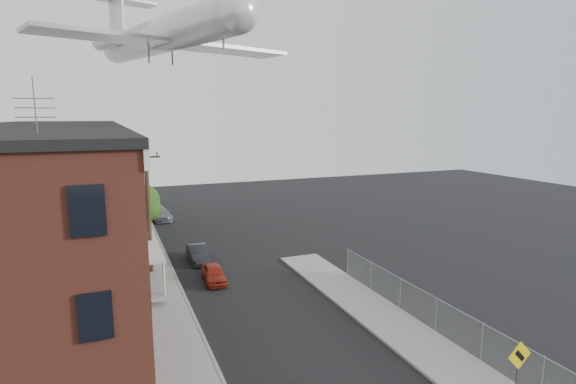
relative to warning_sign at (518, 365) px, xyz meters
name	(u,v)px	position (x,y,z in m)	size (l,w,h in m)	color
sidewalk_left	(146,255)	(-11.10, 25.03, -1.82)	(3.00, 62.00, 0.12)	gray
sidewalk_right	(399,329)	(-0.10, 7.03, -1.82)	(3.00, 26.00, 0.12)	gray
curb_left	(165,252)	(-9.65, 25.03, -1.81)	(0.15, 62.00, 0.14)	gray
curb_right	(375,333)	(-1.55, 7.03, -1.81)	(0.15, 26.00, 0.14)	gray
row_house_a	(34,219)	(-17.56, 17.53, 3.25)	(11.98, 7.00, 10.30)	slate
row_house_b	(48,198)	(-17.56, 24.53, 3.25)	(11.98, 7.00, 10.30)	#766B5D
row_house_c	(57,185)	(-17.56, 31.53, 3.25)	(11.98, 7.00, 10.30)	slate
row_house_d	(64,175)	(-17.56, 38.53, 3.25)	(11.98, 7.00, 10.30)	#766B5D
row_house_e	(69,167)	(-17.56, 45.53, 3.25)	(11.98, 7.00, 10.30)	slate
chainlink_fence	(436,315)	(1.40, 6.03, -0.89)	(0.06, 18.06, 1.90)	gray
warning_sign	(518,365)	(0.00, 0.00, 0.00)	(1.10, 0.11, 2.80)	#515156
utility_pole	(149,213)	(-11.20, 19.03, 2.79)	(1.80, 0.26, 9.00)	black
street_tree	(143,204)	(-10.87, 28.95, 1.57)	(3.22, 3.20, 5.20)	black
car_near	(214,273)	(-7.40, 17.34, -1.30)	(1.37, 3.41, 1.16)	maroon
car_mid	(198,254)	(-7.55, 21.84, -1.25)	(1.34, 3.83, 1.26)	black
car_far	(160,214)	(-8.63, 37.34, -1.21)	(1.90, 4.67, 1.35)	slate
airplane	(162,35)	(-8.63, 29.15, 15.65)	(21.23, 24.30, 7.05)	silver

